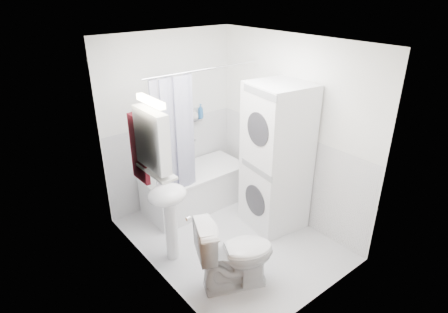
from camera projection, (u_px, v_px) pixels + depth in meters
floor at (230, 238)px, 4.71m from camera, size 2.60×2.60×0.00m
room_walls at (231, 128)px, 4.08m from camera, size 2.60×2.60×2.60m
wainscot at (215, 188)px, 4.66m from camera, size 1.98×2.58×2.58m
door at (188, 219)px, 3.36m from camera, size 0.05×2.00×2.00m
bathtub at (195, 187)px, 5.30m from camera, size 1.44×0.68×0.55m
tub_spout at (192, 139)px, 5.40m from camera, size 0.04×0.12×0.04m
curtain_rod at (204, 70)px, 4.38m from camera, size 1.62×0.02×0.02m
shower_curtain at (176, 138)px, 4.45m from camera, size 0.55×0.02×1.45m
sink at (168, 206)px, 4.09m from camera, size 0.44×0.37×1.04m
medicine_cabinet at (152, 138)px, 3.61m from camera, size 0.13×0.50×0.71m
shelf at (157, 171)px, 3.77m from camera, size 0.18×0.54×0.02m
shower_caddy at (195, 120)px, 5.31m from camera, size 0.22×0.06×0.02m
towel at (139, 148)px, 3.84m from camera, size 0.07×0.30×0.74m
washer_dryer at (276, 158)px, 4.64m from camera, size 0.76×0.75×1.89m
toilet at (235, 253)px, 3.84m from camera, size 0.92×0.74×0.79m
soap_pump at (166, 182)px, 4.08m from camera, size 0.08×0.17×0.08m
shelf_bottle at (164, 172)px, 3.64m from camera, size 0.07×0.18×0.07m
shelf_cup at (150, 161)px, 3.83m from camera, size 0.10×0.09×0.10m
shampoo_a at (194, 115)px, 5.27m from camera, size 0.13×0.17×0.13m
shampoo_b at (201, 115)px, 5.35m from camera, size 0.08×0.21×0.08m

